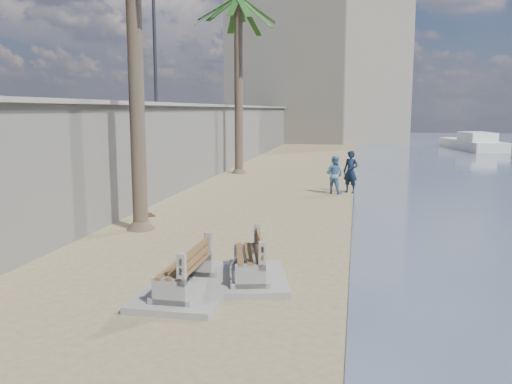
{
  "coord_description": "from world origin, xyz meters",
  "views": [
    {
      "loc": [
        2.07,
        -6.83,
        3.34
      ],
      "look_at": [
        -0.5,
        7.0,
        1.2
      ],
      "focal_mm": 38.0,
      "sensor_mm": 36.0,
      "label": 1
    }
  ],
  "objects": [
    {
      "name": "bench_near",
      "position": [
        -0.92,
        2.21,
        0.4
      ],
      "size": [
        1.51,
        2.21,
        0.92
      ],
      "color": "gray",
      "rests_on": "ground_plane"
    },
    {
      "name": "end_building",
      "position": [
        -2.0,
        52.0,
        7.0
      ],
      "size": [
        18.0,
        12.0,
        14.0
      ],
      "primitive_type": "cube",
      "color": "#B7AA93",
      "rests_on": "ground_plane"
    },
    {
      "name": "seawall",
      "position": [
        -5.2,
        20.0,
        1.75
      ],
      "size": [
        0.45,
        70.0,
        3.5
      ],
      "primitive_type": "cube",
      "color": "gray",
      "rests_on": "ground_plane"
    },
    {
      "name": "palm_back",
      "position": [
        -4.04,
        21.09,
        8.76
      ],
      "size": [
        5.0,
        5.0,
        9.82
      ],
      "color": "brown",
      "rests_on": "ground_plane"
    },
    {
      "name": "streetlight",
      "position": [
        -5.1,
        12.0,
        6.64
      ],
      "size": [
        0.28,
        0.28,
        5.12
      ],
      "color": "#2D2D33",
      "rests_on": "wall_cap"
    },
    {
      "name": "bench_far",
      "position": [
        0.05,
        3.26,
        0.39
      ],
      "size": [
        1.91,
        2.41,
        0.89
      ],
      "color": "gray",
      "rests_on": "ground_plane"
    },
    {
      "name": "wall_cap",
      "position": [
        -5.2,
        20.0,
        3.55
      ],
      "size": [
        0.8,
        70.0,
        0.12
      ],
      "primitive_type": "cube",
      "color": "gray",
      "rests_on": "seawall"
    },
    {
      "name": "person_a",
      "position": [
        1.86,
        15.3,
        0.99
      ],
      "size": [
        0.85,
        0.75,
        1.97
      ],
      "primitive_type": "imported",
      "rotation": [
        0.0,
        0.0,
        -0.46
      ],
      "color": "#122133",
      "rests_on": "ground_plane"
    },
    {
      "name": "ground_plane",
      "position": [
        0.0,
        0.0,
        0.0
      ],
      "size": [
        140.0,
        140.0,
        0.0
      ],
      "primitive_type": "plane",
      "color": "#907D58"
    },
    {
      "name": "person_b",
      "position": [
        1.23,
        14.96,
        0.85
      ],
      "size": [
        1.01,
        0.92,
        1.7
      ],
      "primitive_type": "imported",
      "rotation": [
        0.0,
        0.0,
        2.7
      ],
      "color": "#517EA8",
      "rests_on": "ground_plane"
    },
    {
      "name": "yacht_far",
      "position": [
        11.68,
        41.79,
        0.35
      ],
      "size": [
        4.04,
        9.61,
        1.5
      ],
      "primitive_type": null,
      "rotation": [
        0.0,
        0.0,
        1.73
      ],
      "color": "silver",
      "rests_on": "bay_water"
    },
    {
      "name": "debris_c",
      "position": [
        -4.49,
        9.19,
        0.01
      ],
      "size": [
        0.76,
        0.78,
        0.03
      ],
      "primitive_type": "cube",
      "rotation": [
        0.0,
        0.0,
        5.35
      ],
      "color": "#382616",
      "rests_on": "ground_plane"
    }
  ]
}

